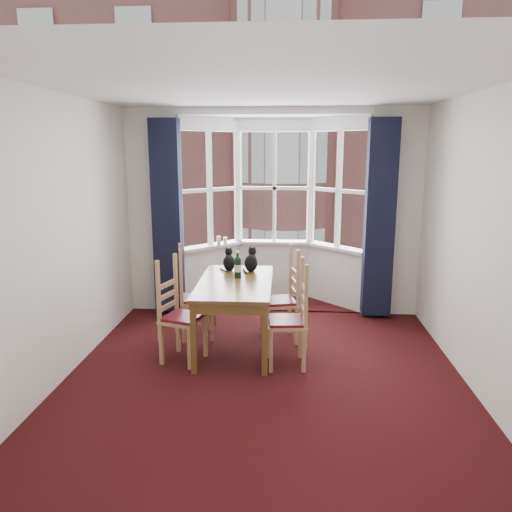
# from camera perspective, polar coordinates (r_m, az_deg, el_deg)

# --- Properties ---
(floor) EXTENTS (4.50, 4.50, 0.00)m
(floor) POSITION_cam_1_polar(r_m,az_deg,el_deg) (5.09, 0.87, -14.23)
(floor) COLOR black
(floor) RESTS_ON ground
(ceiling) EXTENTS (4.50, 4.50, 0.00)m
(ceiling) POSITION_cam_1_polar(r_m,az_deg,el_deg) (4.58, 0.99, 18.91)
(ceiling) COLOR white
(ceiling) RESTS_ON floor
(wall_left) EXTENTS (0.00, 4.50, 4.50)m
(wall_left) POSITION_cam_1_polar(r_m,az_deg,el_deg) (5.14, -21.95, 1.63)
(wall_left) COLOR silver
(wall_left) RESTS_ON floor
(wall_right) EXTENTS (0.00, 4.50, 4.50)m
(wall_right) POSITION_cam_1_polar(r_m,az_deg,el_deg) (4.96, 24.70, 1.03)
(wall_right) COLOR silver
(wall_right) RESTS_ON floor
(wall_near) EXTENTS (4.00, 0.00, 4.00)m
(wall_near) POSITION_cam_1_polar(r_m,az_deg,el_deg) (2.47, -1.80, -8.36)
(wall_near) COLOR silver
(wall_near) RESTS_ON floor
(wall_back_pier_left) EXTENTS (0.70, 0.12, 2.80)m
(wall_back_pier_left) POSITION_cam_1_polar(r_m,az_deg,el_deg) (7.11, -11.56, 4.99)
(wall_back_pier_left) COLOR silver
(wall_back_pier_left) RESTS_ON floor
(wall_back_pier_right) EXTENTS (0.70, 0.12, 2.80)m
(wall_back_pier_right) POSITION_cam_1_polar(r_m,az_deg,el_deg) (7.00, 15.58, 4.67)
(wall_back_pier_right) COLOR silver
(wall_back_pier_right) RESTS_ON floor
(bay_window) EXTENTS (2.76, 0.94, 2.80)m
(bay_window) POSITION_cam_1_polar(r_m,az_deg,el_deg) (7.36, 2.04, 5.46)
(bay_window) COLOR white
(bay_window) RESTS_ON floor
(curtain_left) EXTENTS (0.38, 0.22, 2.60)m
(curtain_left) POSITION_cam_1_polar(r_m,az_deg,el_deg) (6.88, -10.09, 4.39)
(curtain_left) COLOR black
(curtain_left) RESTS_ON floor
(curtain_right) EXTENTS (0.38, 0.22, 2.60)m
(curtain_right) POSITION_cam_1_polar(r_m,az_deg,el_deg) (6.79, 13.95, 4.11)
(curtain_right) COLOR black
(curtain_right) RESTS_ON floor
(dining_table) EXTENTS (0.84, 1.55, 0.79)m
(dining_table) POSITION_cam_1_polar(r_m,az_deg,el_deg) (5.68, -2.37, -3.75)
(dining_table) COLOR brown
(dining_table) RESTS_ON floor
(chair_left_near) EXTENTS (0.51, 0.52, 0.92)m
(chair_left_near) POSITION_cam_1_polar(r_m,az_deg,el_deg) (5.49, -9.17, -7.00)
(chair_left_near) COLOR tan
(chair_left_near) RESTS_ON floor
(chair_left_far) EXTENTS (0.49, 0.50, 0.92)m
(chair_left_far) POSITION_cam_1_polar(r_m,az_deg,el_deg) (6.09, -7.65, -5.00)
(chair_left_far) COLOR tan
(chair_left_far) RESTS_ON floor
(chair_right_near) EXTENTS (0.44, 0.45, 0.92)m
(chair_right_near) POSITION_cam_1_polar(r_m,az_deg,el_deg) (5.30, 4.49, -7.60)
(chair_right_near) COLOR tan
(chair_right_near) RESTS_ON floor
(chair_right_far) EXTENTS (0.49, 0.50, 0.92)m
(chair_right_far) POSITION_cam_1_polar(r_m,az_deg,el_deg) (5.97, 3.52, -5.27)
(chair_right_far) COLOR tan
(chair_right_far) RESTS_ON floor
(cat_left) EXTENTS (0.18, 0.23, 0.29)m
(cat_left) POSITION_cam_1_polar(r_m,az_deg,el_deg) (6.13, -3.09, -0.63)
(cat_left) COLOR black
(cat_left) RESTS_ON dining_table
(cat_right) EXTENTS (0.19, 0.24, 0.31)m
(cat_right) POSITION_cam_1_polar(r_m,az_deg,el_deg) (6.07, -0.56, -0.66)
(cat_right) COLOR black
(cat_right) RESTS_ON dining_table
(wine_bottle) EXTENTS (0.08, 0.08, 0.31)m
(wine_bottle) POSITION_cam_1_polar(r_m,az_deg,el_deg) (5.77, -2.10, -1.19)
(wine_bottle) COLOR black
(wine_bottle) RESTS_ON dining_table
(candle_tall) EXTENTS (0.06, 0.06, 0.13)m
(candle_tall) POSITION_cam_1_polar(r_m,az_deg,el_deg) (7.34, -4.29, 1.76)
(candle_tall) COLOR white
(candle_tall) RESTS_ON bay_window
(candle_short) EXTENTS (0.06, 0.06, 0.11)m
(candle_short) POSITION_cam_1_polar(r_m,az_deg,el_deg) (7.36, -3.54, 1.73)
(candle_short) COLOR white
(candle_short) RESTS_ON bay_window
(street) EXTENTS (80.00, 80.00, 0.00)m
(street) POSITION_cam_1_polar(r_m,az_deg,el_deg) (37.72, 3.42, -0.44)
(street) COLOR #333335
(street) RESTS_ON ground
(tenement_building) EXTENTS (18.40, 7.80, 15.20)m
(tenement_building) POSITION_cam_1_polar(r_m,az_deg,el_deg) (18.57, 3.20, 10.16)
(tenement_building) COLOR #90514A
(tenement_building) RESTS_ON street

